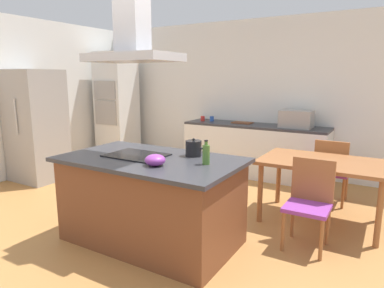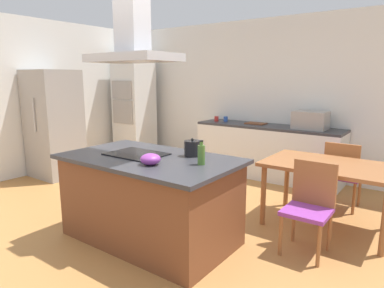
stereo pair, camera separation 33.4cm
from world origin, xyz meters
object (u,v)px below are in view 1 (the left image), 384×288
(coffee_mug_blue, at_px, (212,119))
(cutting_board, at_px, (242,123))
(coffee_mug_red, at_px, (203,119))
(wall_oven_stack, at_px, (117,106))
(cooktop, at_px, (136,155))
(refrigerator, at_px, (36,126))
(dining_table, at_px, (323,168))
(chair_facing_island, at_px, (310,198))
(chair_facing_back_wall, at_px, (331,168))
(mixing_bowl, at_px, (155,160))
(countertop_microwave, at_px, (296,119))
(range_hood, at_px, (133,35))
(olive_oil_bottle, at_px, (206,154))
(tea_kettle, at_px, (194,148))

(coffee_mug_blue, relative_size, cutting_board, 0.26)
(coffee_mug_red, height_order, wall_oven_stack, wall_oven_stack)
(cooktop, height_order, refrigerator, refrigerator)
(coffee_mug_red, distance_m, dining_table, 2.80)
(chair_facing_island, bearing_deg, chair_facing_back_wall, 90.00)
(coffee_mug_red, relative_size, refrigerator, 0.05)
(coffee_mug_blue, bearing_deg, wall_oven_stack, -172.83)
(mixing_bowl, distance_m, countertop_microwave, 3.15)
(dining_table, distance_m, range_hood, 2.58)
(cutting_board, xyz_separation_m, range_hood, (0.03, -2.93, 1.19))
(olive_oil_bottle, xyz_separation_m, coffee_mug_blue, (-1.41, 2.85, -0.05))
(dining_table, bearing_deg, countertop_microwave, 115.19)
(refrigerator, xyz_separation_m, chair_facing_island, (4.41, -0.07, -0.40))
(chair_facing_back_wall, bearing_deg, coffee_mug_red, 162.28)
(refrigerator, bearing_deg, mixing_bowl, -17.88)
(cutting_board, relative_size, range_hood, 0.38)
(countertop_microwave, relative_size, range_hood, 0.56)
(chair_facing_back_wall, relative_size, range_hood, 0.99)
(countertop_microwave, xyz_separation_m, dining_table, (0.69, -1.47, -0.37))
(coffee_mug_blue, height_order, refrigerator, refrigerator)
(refrigerator, bearing_deg, dining_table, 7.75)
(coffee_mug_red, height_order, chair_facing_island, coffee_mug_red)
(cooktop, bearing_deg, coffee_mug_red, 105.38)
(cutting_board, height_order, refrigerator, refrigerator)
(countertop_microwave, xyz_separation_m, refrigerator, (-3.72, -2.07, -0.13))
(cutting_board, xyz_separation_m, dining_table, (1.64, -1.52, -0.24))
(mixing_bowl, relative_size, refrigerator, 0.11)
(cooktop, height_order, coffee_mug_red, coffee_mug_red)
(cooktop, xyz_separation_m, coffee_mug_blue, (-0.63, 2.91, 0.04))
(cooktop, xyz_separation_m, olive_oil_bottle, (0.79, 0.06, 0.09))
(range_hood, bearing_deg, dining_table, 41.25)
(cutting_board, distance_m, chair_facing_back_wall, 1.89)
(refrigerator, relative_size, range_hood, 2.02)
(tea_kettle, relative_size, wall_oven_stack, 0.10)
(wall_oven_stack, distance_m, chair_facing_back_wall, 4.41)
(cooktop, bearing_deg, olive_oil_bottle, 4.35)
(countertop_microwave, distance_m, coffee_mug_red, 1.71)
(countertop_microwave, bearing_deg, coffee_mug_red, -178.73)
(cooktop, relative_size, range_hood, 0.67)
(olive_oil_bottle, distance_m, coffee_mug_blue, 3.18)
(cutting_board, height_order, chair_facing_island, cutting_board)
(coffee_mug_red, relative_size, coffee_mug_blue, 1.00)
(mixing_bowl, height_order, chair_facing_back_wall, mixing_bowl)
(wall_oven_stack, relative_size, chair_facing_island, 2.47)
(tea_kettle, height_order, range_hood, range_hood)
(wall_oven_stack, bearing_deg, coffee_mug_red, 5.78)
(countertop_microwave, distance_m, cutting_board, 0.96)
(tea_kettle, xyz_separation_m, coffee_mug_blue, (-1.14, 2.61, -0.04))
(tea_kettle, relative_size, olive_oil_bottle, 0.95)
(dining_table, height_order, chair_facing_back_wall, chair_facing_back_wall)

